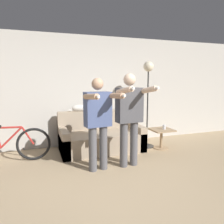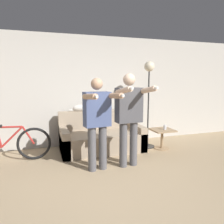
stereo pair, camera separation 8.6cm
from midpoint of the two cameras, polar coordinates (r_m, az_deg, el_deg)
The scene contains 10 objects.
ground_plane at distance 3.15m, azimuth 4.85°, elevation -21.54°, with size 16.00×16.00×0.00m, color tan.
wall_back at distance 5.30m, azimuth -6.33°, elevation 5.45°, with size 10.00×0.05×2.60m.
couch at distance 4.95m, azimuth -2.33°, elevation -6.86°, with size 1.81×0.93×0.86m.
person_left at distance 3.71m, azimuth -3.13°, elevation -1.60°, with size 0.57×0.72×1.60m.
person_right at distance 3.89m, azimuth 5.16°, elevation -0.33°, with size 0.56×0.70×1.68m.
cat at distance 5.07m, azimuth -7.62°, elevation 1.16°, with size 0.48×0.13×0.18m.
floor_lamp at distance 5.07m, azimuth 10.09°, elevation 7.55°, with size 0.34×0.34×1.98m.
side_table at distance 5.16m, azimuth 13.42°, elevation -5.76°, with size 0.49×0.49×0.45m.
cup at distance 5.12m, azimuth 14.11°, elevation -3.89°, with size 0.07×0.07×0.10m.
bicycle at distance 4.63m, azimuth -25.06°, elevation -7.82°, with size 1.58×0.07×0.74m.
Camera 2 is at (-1.04, -2.52, 1.57)m, focal length 35.00 mm.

